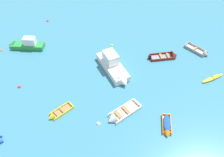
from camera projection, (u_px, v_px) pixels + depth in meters
kayak_yellow_outer_left at (213, 78)px, 30.09m from camera, size 3.28×2.42×0.34m
motor_launch_white_cluster_outer at (114, 67)px, 30.68m from camera, size 5.47×6.94×2.77m
motor_launch_green_far_left at (26, 45)px, 34.52m from camera, size 5.51×1.81×2.09m
rowboat_orange_foreground_center at (167, 127)px, 24.67m from camera, size 0.97×2.93×0.86m
rowboat_grey_far_back at (201, 52)px, 33.82m from camera, size 3.66×3.37×1.12m
rowboat_maroon_back_row_left at (169, 56)px, 33.28m from camera, size 4.39×2.37×1.27m
rowboat_yellow_distant_center at (55, 115)px, 25.93m from camera, size 2.76×3.02×0.98m
rowboat_white_back_row_right at (117, 117)px, 25.73m from camera, size 4.09×4.06×1.36m
mooring_buoy_between_boats_right at (112, 45)px, 35.37m from camera, size 0.39×0.39×0.39m
mooring_buoy_between_boats_left at (20, 87)px, 29.19m from camera, size 0.46×0.46×0.46m
mooring_buoy_central at (48, 21)px, 40.36m from camera, size 0.47×0.47×0.47m
mooring_buoy_outer_edge at (98, 124)px, 25.29m from camera, size 0.44×0.44×0.44m
mooring_buoy_midfield at (2, 51)px, 34.46m from camera, size 0.38×0.38×0.38m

